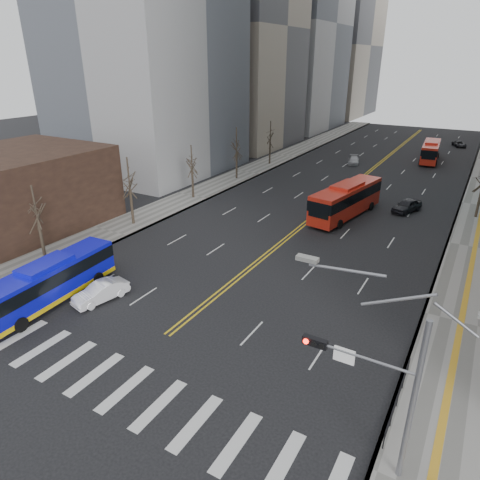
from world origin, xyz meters
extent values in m
plane|color=black|center=(0.00, 0.00, 0.00)|extent=(220.00, 220.00, 0.00)
cube|color=slate|center=(-16.50, 45.00, 0.07)|extent=(5.00, 130.00, 0.15)
cube|color=silver|center=(-8.27, 0.00, 0.01)|extent=(0.70, 4.00, 0.01)
cube|color=silver|center=(-5.91, 0.00, 0.01)|extent=(0.70, 4.00, 0.01)
cube|color=silver|center=(-3.55, 0.00, 0.01)|extent=(0.70, 4.00, 0.01)
cube|color=silver|center=(-1.18, 0.00, 0.01)|extent=(0.70, 4.00, 0.01)
cube|color=silver|center=(1.18, 0.00, 0.01)|extent=(0.70, 4.00, 0.01)
cube|color=silver|center=(3.55, 0.00, 0.01)|extent=(0.70, 4.00, 0.01)
cube|color=silver|center=(5.91, 0.00, 0.01)|extent=(0.70, 4.00, 0.01)
cube|color=silver|center=(8.27, 0.00, 0.01)|extent=(0.70, 4.00, 0.01)
cube|color=silver|center=(10.64, 0.00, 0.01)|extent=(0.70, 4.00, 0.01)
cube|color=gold|center=(-0.20, 55.00, 0.01)|extent=(0.15, 100.00, 0.01)
cube|color=gold|center=(0.20, 55.00, 0.01)|extent=(0.15, 100.00, 0.01)
cube|color=gray|center=(-31.00, 66.00, 22.00)|extent=(22.00, 22.00, 44.00)
cube|color=#959597|center=(-30.00, 93.00, 24.00)|extent=(20.00, 26.00, 48.00)
cube|color=gray|center=(-29.00, 125.00, 20.00)|extent=(18.00, 30.00, 40.00)
cube|color=black|center=(-26.00, 12.00, 4.00)|extent=(14.00, 18.00, 8.00)
cylinder|color=gray|center=(15.20, 2.00, 4.00)|extent=(0.24, 0.24, 8.00)
cylinder|color=gray|center=(12.95, 2.00, 5.50)|extent=(4.50, 0.12, 0.12)
cube|color=black|center=(11.00, 2.00, 5.50)|extent=(1.10, 0.28, 0.38)
cylinder|color=#FF190C|center=(10.65, 1.84, 5.50)|extent=(0.24, 0.08, 0.24)
cylinder|color=black|center=(11.00, 1.84, 5.50)|extent=(0.24, 0.08, 0.24)
cylinder|color=black|center=(11.35, 1.84, 5.50)|extent=(0.24, 0.08, 0.24)
cube|color=white|center=(12.30, 2.00, 5.30)|extent=(0.90, 0.06, 0.70)
cube|color=#999993|center=(10.40, 2.00, 9.30)|extent=(0.90, 0.35, 0.18)
cube|color=black|center=(14.30, 6.00, 1.15)|extent=(0.04, 6.00, 0.04)
cylinder|color=black|center=(14.30, 3.00, 0.65)|extent=(0.06, 0.06, 1.00)
cylinder|color=black|center=(14.30, 4.50, 0.65)|extent=(0.06, 0.06, 1.00)
cylinder|color=black|center=(14.30, 6.00, 0.65)|extent=(0.06, 0.06, 1.00)
cylinder|color=black|center=(14.30, 7.50, 0.65)|extent=(0.06, 0.06, 1.00)
cylinder|color=black|center=(14.30, 9.00, 0.65)|extent=(0.06, 0.06, 1.00)
cylinder|color=#30261D|center=(-16.00, 8.00, 1.88)|extent=(0.28, 0.28, 3.75)
cylinder|color=#30261D|center=(-16.00, 19.00, 1.95)|extent=(0.28, 0.28, 3.90)
cylinder|color=#30261D|center=(-16.00, 30.00, 1.80)|extent=(0.28, 0.28, 3.60)
cylinder|color=#30261D|center=(-16.00, 41.00, 2.00)|extent=(0.28, 0.28, 4.00)
cylinder|color=#30261D|center=(-16.00, 52.00, 1.90)|extent=(0.28, 0.28, 3.80)
cylinder|color=#30261D|center=(16.00, 40.00, 1.75)|extent=(0.28, 0.28, 3.50)
cube|color=#0E10D5|center=(-10.01, 4.00, 1.66)|extent=(3.13, 11.28, 2.62)
cube|color=black|center=(-10.01, 4.00, 2.19)|extent=(3.19, 11.30, 0.95)
cube|color=#0E10D5|center=(-10.01, 4.00, 3.07)|extent=(2.14, 4.02, 0.40)
cube|color=yellow|center=(-10.01, 4.00, 0.55)|extent=(3.19, 11.30, 0.35)
cylinder|color=black|center=(-8.59, 0.53, 0.50)|extent=(0.37, 1.02, 1.00)
cylinder|color=black|center=(-11.43, 7.47, 0.50)|extent=(0.37, 1.02, 1.00)
cylinder|color=black|center=(-9.12, 7.64, 0.50)|extent=(0.37, 1.02, 1.00)
cube|color=red|center=(3.01, 33.14, 1.95)|extent=(4.80, 12.47, 3.19)
cube|color=black|center=(3.01, 33.14, 2.55)|extent=(4.86, 12.50, 1.13)
cube|color=red|center=(3.01, 33.14, 3.64)|extent=(2.91, 4.58, 0.40)
cylinder|color=black|center=(0.98, 29.54, 0.50)|extent=(0.47, 1.04, 1.00)
cylinder|color=black|center=(3.71, 29.06, 0.50)|extent=(0.47, 1.04, 1.00)
cylinder|color=black|center=(2.31, 37.21, 0.50)|extent=(0.47, 1.04, 1.00)
cylinder|color=black|center=(5.04, 36.74, 0.50)|extent=(0.47, 1.04, 1.00)
cube|color=red|center=(7.08, 68.16, 1.77)|extent=(3.35, 11.14, 2.84)
cube|color=black|center=(7.08, 68.16, 2.33)|extent=(3.41, 11.17, 1.02)
cube|color=red|center=(7.08, 68.16, 3.29)|extent=(2.29, 3.99, 0.40)
cylinder|color=black|center=(6.11, 64.56, 0.50)|extent=(0.38, 1.02, 1.00)
cylinder|color=black|center=(8.60, 64.76, 0.50)|extent=(0.38, 1.02, 1.00)
cylinder|color=black|center=(5.56, 71.56, 0.50)|extent=(0.38, 1.02, 1.00)
cylinder|color=black|center=(8.05, 71.76, 0.50)|extent=(0.38, 1.02, 1.00)
imported|color=white|center=(-7.01, 6.00, 0.70)|extent=(2.33, 4.44, 1.39)
imported|color=black|center=(8.80, 38.29, 0.75)|extent=(3.20, 4.77, 1.51)
imported|color=#ADADB3|center=(-3.83, 59.63, 0.62)|extent=(2.81, 4.59, 1.24)
imported|color=black|center=(10.35, 85.28, 0.57)|extent=(3.31, 4.50, 1.14)
camera|label=1|loc=(15.82, -12.67, 16.70)|focal=32.00mm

